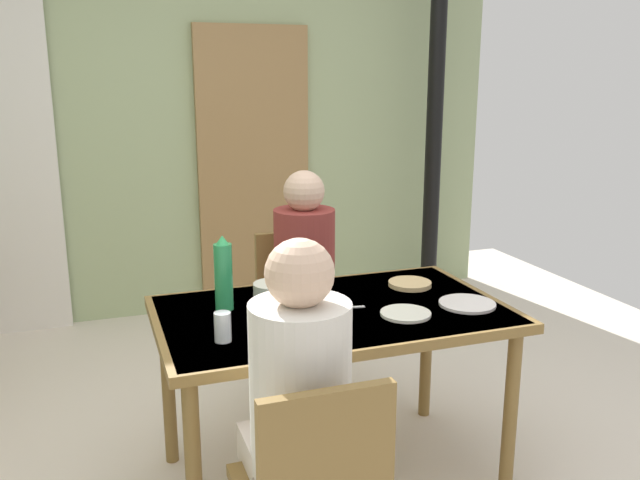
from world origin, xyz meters
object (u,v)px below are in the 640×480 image
at_px(chair_far_diner, 297,306).
at_px(serving_bowl_center, 273,289).
at_px(person_near_diner, 299,382).
at_px(water_bottle_green_near, 223,275).
at_px(person_far_diner, 305,260).
at_px(dining_table, 332,327).

xyz_separation_m(chair_far_diner, serving_bowl_center, (-0.27, -0.53, 0.28)).
relative_size(chair_far_diner, person_near_diner, 1.13).
xyz_separation_m(water_bottle_green_near, serving_bowl_center, (0.23, 0.10, -0.12)).
distance_m(chair_far_diner, person_near_diner, 1.50).
height_order(person_near_diner, person_far_diner, same).
bearing_deg(serving_bowl_center, water_bottle_green_near, -157.09).
distance_m(water_bottle_green_near, serving_bowl_center, 0.27).
bearing_deg(serving_bowl_center, person_near_diner, -100.66).
distance_m(dining_table, serving_bowl_center, 0.32).
bearing_deg(person_far_diner, serving_bowl_center, 55.22).
distance_m(chair_far_diner, water_bottle_green_near, 0.89).
relative_size(person_far_diner, serving_bowl_center, 4.53).
distance_m(chair_far_diner, person_far_diner, 0.31).
bearing_deg(dining_table, person_near_diner, -118.36).
bearing_deg(water_bottle_green_near, person_far_diner, 44.26).
bearing_deg(person_near_diner, serving_bowl_center, 79.34).
relative_size(person_far_diner, water_bottle_green_near, 2.54).
distance_m(dining_table, person_near_diner, 0.73).
distance_m(chair_far_diner, serving_bowl_center, 0.66).
relative_size(person_near_diner, serving_bowl_center, 4.53).
height_order(dining_table, serving_bowl_center, serving_bowl_center).
distance_m(person_near_diner, water_bottle_green_near, 0.79).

